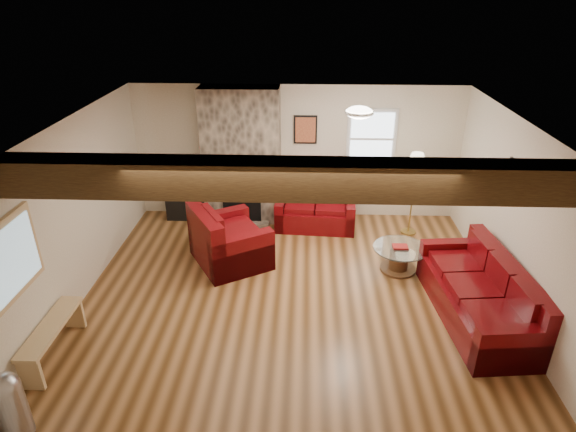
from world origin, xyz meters
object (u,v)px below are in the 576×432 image
loveseat (316,207)px  floor_lamp (416,165)px  television (193,180)px  sofa_three (478,291)px  armchair_red (230,236)px  tv_cabinet (195,205)px  coffee_table (399,259)px

loveseat → floor_lamp: bearing=-2.9°
floor_lamp → loveseat: bearing=173.2°
television → floor_lamp: 4.07m
sofa_three → armchair_red: 3.74m
television → tv_cabinet: bearing=0.0°
floor_lamp → tv_cabinet: bearing=172.9°
tv_cabinet → television: size_ratio=1.20×
coffee_table → floor_lamp: (0.40, 1.28, 1.09)m
coffee_table → floor_lamp: size_ratio=0.55×
armchair_red → tv_cabinet: 1.88m
coffee_table → television: 4.06m
sofa_three → loveseat: (-2.12, 2.64, -0.05)m
armchair_red → television: 1.89m
loveseat → floor_lamp: size_ratio=0.95×
armchair_red → floor_lamp: (3.07, 1.12, 0.82)m
television → coffee_table: bearing=-26.3°
coffee_table → floor_lamp: floor_lamp is taller
tv_cabinet → floor_lamp: (4.00, -0.50, 1.04)m
sofa_three → loveseat: 3.38m
coffee_table → tv_cabinet: size_ratio=0.82×
sofa_three → tv_cabinet: 5.32m
loveseat → coffee_table: (1.29, -1.48, -0.18)m
loveseat → tv_cabinet: size_ratio=1.40×
loveseat → armchair_red: size_ratio=1.23×
loveseat → television: (-2.31, 0.30, 0.37)m
armchair_red → sofa_three: bearing=-141.3°
loveseat → floor_lamp: floor_lamp is taller
loveseat → armchair_red: armchair_red is taller
television → floor_lamp: bearing=-7.1°
armchair_red → floor_lamp: bearing=-100.6°
armchair_red → tv_cabinet: bearing=-0.7°
tv_cabinet → sofa_three: bearing=-33.5°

